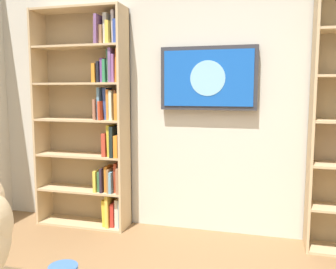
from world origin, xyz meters
TOP-DOWN VIEW (x-y plane):
  - wall_back at (0.00, -2.23)m, footprint 4.52×0.06m
  - bookshelf_right at (1.11, -2.06)m, footprint 0.91×0.28m
  - wall_mounted_tv at (0.01, -2.15)m, footprint 0.87×0.07m

SIDE VIEW (x-z plane):
  - bookshelf_right at x=1.11m, z-range -0.01..2.09m
  - wall_back at x=0.00m, z-range 0.00..2.70m
  - wall_mounted_tv at x=0.01m, z-range 1.16..1.73m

